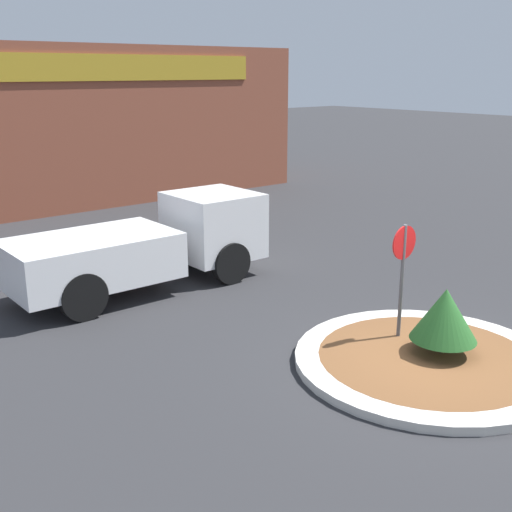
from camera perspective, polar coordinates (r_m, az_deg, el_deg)
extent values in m
plane|color=#2D2D30|center=(11.56, 14.91, -9.34)|extent=(120.00, 120.00, 0.00)
cylinder|color=beige|center=(11.53, 14.94, -9.00)|extent=(4.53, 4.53, 0.15)
cylinder|color=brown|center=(11.53, 14.94, -8.99)|extent=(3.72, 3.72, 0.15)
cylinder|color=#4C4C51|center=(11.89, 12.80, -2.58)|extent=(0.07, 0.07, 2.26)
cylinder|color=#B71414|center=(11.66, 13.04, 1.17)|extent=(0.62, 0.03, 0.62)
cylinder|color=brown|center=(11.65, 16.20, -7.69)|extent=(0.08, 0.08, 0.26)
cone|color=#235623|center=(11.43, 16.43, -4.98)|extent=(1.14, 1.14, 0.92)
cube|color=white|center=(15.79, -3.82, 2.81)|extent=(1.93, 1.99, 1.57)
cube|color=white|center=(14.31, -14.41, -0.25)|extent=(3.60, 2.11, 1.00)
cube|color=black|center=(16.11, -1.89, 4.10)|extent=(0.05, 1.77, 0.55)
cylinder|color=black|center=(16.64, -6.19, 0.84)|extent=(1.00, 0.24, 1.00)
cylinder|color=black|center=(15.13, -2.23, -0.64)|extent=(1.00, 0.24, 1.00)
cylinder|color=black|center=(15.06, -18.10, -1.54)|extent=(1.00, 0.24, 1.00)
cylinder|color=black|center=(13.36, -15.09, -3.51)|extent=(1.00, 0.24, 1.00)
cube|color=brown|center=(26.84, -14.71, 11.42)|extent=(15.97, 6.00, 5.78)
cube|color=#B28E23|center=(24.06, -11.88, 16.08)|extent=(11.18, 0.08, 0.90)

